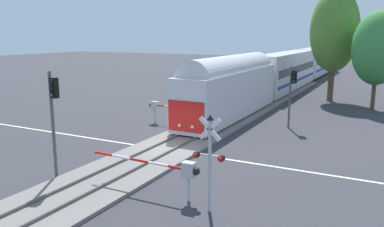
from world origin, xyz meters
The scene contains 11 objects.
ground_plane centered at (0.00, 0.00, 0.00)m, with size 220.00×220.00×0.00m, color #333338.
road_centre_stripe centered at (0.00, 0.00, 0.00)m, with size 44.00×0.20×0.01m.
railway_track centered at (0.00, 0.00, 0.10)m, with size 4.40×80.00×0.32m.
commuter_train centered at (0.00, 31.34, 2.73)m, with size 3.04×61.31×5.16m.
crossing_gate_near centered at (4.25, -6.24, 1.39)m, with size 5.77×0.40×1.80m.
crossing_signal_mast centered at (6.08, -6.73, 2.50)m, with size 1.36×0.44×4.09m.
crossing_gate_far centered at (-4.35, 6.24, 1.42)m, with size 5.31×0.40×1.82m.
traffic_signal_median centered at (-2.28, -6.89, 3.66)m, with size 0.53×0.38×5.46m.
traffic_signal_far_side centered at (5.54, 9.51, 3.24)m, with size 0.53×0.38×4.83m.
elm_centre_background centered at (6.36, 24.23, 7.57)m, with size 5.09×5.09×12.00m.
oak_far_right centered at (10.81, 20.71, 5.94)m, with size 4.68×4.68×9.46m.
Camera 1 is at (12.37, -20.39, 7.19)m, focal length 36.48 mm.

